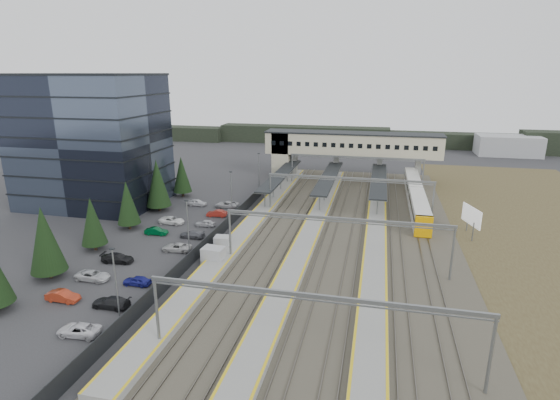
% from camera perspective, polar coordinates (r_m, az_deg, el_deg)
% --- Properties ---
extents(ground, '(220.00, 220.00, 0.00)m').
position_cam_1_polar(ground, '(66.51, -2.54, -5.24)').
color(ground, '#2B2B2D').
rests_on(ground, ground).
extents(office_building, '(24.30, 18.30, 24.30)m').
position_cam_1_polar(office_building, '(89.69, -23.41, 7.16)').
color(office_building, '#3A4558').
rests_on(office_building, ground).
extents(conifer_row, '(4.42, 49.82, 9.50)m').
position_cam_1_polar(conifer_row, '(70.58, -20.96, -0.90)').
color(conifer_row, black).
rests_on(conifer_row, ground).
extents(car_park, '(10.49, 44.55, 1.29)m').
position_cam_1_polar(car_park, '(65.67, -15.14, -5.55)').
color(car_park, '#A13018').
rests_on(car_park, ground).
extents(lampposts, '(0.50, 53.25, 8.07)m').
position_cam_1_polar(lampposts, '(68.64, -8.76, -0.89)').
color(lampposts, slate).
rests_on(lampposts, ground).
extents(fence, '(0.08, 90.00, 2.00)m').
position_cam_1_polar(fence, '(72.49, -6.47, -2.64)').
color(fence, '#26282B').
rests_on(fence, ground).
extents(relay_cabin_near, '(2.97, 2.28, 2.35)m').
position_cam_1_polar(relay_cabin_near, '(58.66, -8.68, -7.23)').
color(relay_cabin_near, '#9EA0A3').
rests_on(relay_cabin_near, ground).
extents(relay_cabin_far, '(2.34, 2.02, 2.00)m').
position_cam_1_polar(relay_cabin_far, '(63.19, -7.52, -5.58)').
color(relay_cabin_far, '#9EA0A3').
rests_on(relay_cabin_far, ground).
extents(rail_corridor, '(34.00, 90.00, 0.92)m').
position_cam_1_polar(rail_corridor, '(69.33, 6.05, -4.14)').
color(rail_corridor, '#3E3B31').
rests_on(rail_corridor, ground).
extents(canopies, '(23.10, 30.00, 3.28)m').
position_cam_1_polar(canopies, '(89.50, 6.37, 2.98)').
color(canopies, black).
rests_on(canopies, ground).
extents(footbridge, '(40.40, 6.40, 11.20)m').
position_cam_1_polar(footbridge, '(103.30, 7.81, 6.99)').
color(footbridge, beige).
rests_on(footbridge, ground).
extents(gantries, '(28.40, 62.28, 7.17)m').
position_cam_1_polar(gantries, '(65.40, 8.29, -0.22)').
color(gantries, slate).
rests_on(gantries, ground).
extents(train, '(2.63, 36.51, 3.31)m').
position_cam_1_polar(train, '(86.75, 17.29, 0.51)').
color(train, silver).
rests_on(train, ground).
extents(billboard, '(1.81, 5.40, 4.70)m').
position_cam_1_polar(billboard, '(73.11, 23.72, -2.04)').
color(billboard, slate).
rests_on(billboard, ground).
extents(treeline_far, '(170.00, 19.00, 7.00)m').
position_cam_1_polar(treeline_far, '(153.54, 15.57, 7.69)').
color(treeline_far, black).
rests_on(treeline_far, ground).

